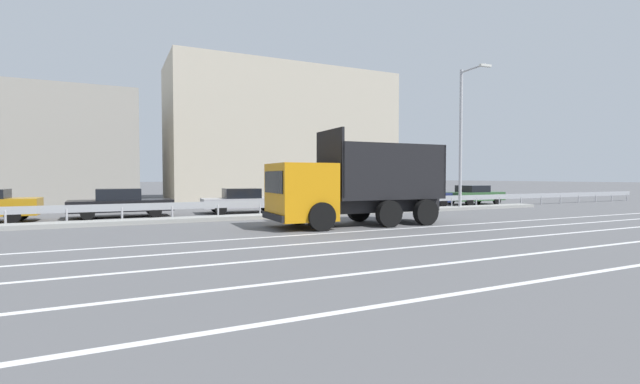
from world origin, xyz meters
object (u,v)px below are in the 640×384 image
object	(u,v)px
street_lamp_1	(463,132)
parked_car_7	(474,195)
parked_car_5	(332,198)
parked_car_4	(243,200)
dump_truck	(338,193)
parked_car_3	(121,203)
parked_car_6	(419,195)
median_road_sign	(363,190)

from	to	relation	value
street_lamp_1	parked_car_7	size ratio (longest dim) A/B	1.95
parked_car_5	parked_car_7	xyz separation A→B (m)	(11.16, -0.02, 0.01)
parked_car_4	parked_car_5	xyz separation A→B (m)	(5.26, -0.35, 0.01)
dump_truck	parked_car_5	world-z (taller)	dump_truck
parked_car_3	parked_car_4	bearing A→B (deg)	87.90
dump_truck	parked_car_6	xyz separation A→B (m)	(9.77, 7.12, -0.57)
parked_car_4	parked_car_7	distance (m)	16.42
parked_car_4	parked_car_7	bearing A→B (deg)	92.40
dump_truck	street_lamp_1	distance (m)	11.69
parked_car_3	parked_car_4	xyz separation A→B (m)	(6.02, -0.09, -0.02)
street_lamp_1	parked_car_7	xyz separation A→B (m)	(4.27, 3.28, -3.89)
parked_car_7	median_road_sign	bearing A→B (deg)	-74.93
parked_car_3	parked_car_6	distance (m)	17.48
dump_truck	parked_car_5	xyz separation A→B (m)	(3.57, 7.37, -0.62)
dump_truck	median_road_sign	bearing A→B (deg)	-39.70
parked_car_5	parked_car_4	bearing A→B (deg)	-94.39
median_road_sign	street_lamp_1	world-z (taller)	street_lamp_1
median_road_sign	parked_car_6	world-z (taller)	median_road_sign
median_road_sign	parked_car_4	xyz separation A→B (m)	(-5.50, 3.41, -0.61)
parked_car_6	dump_truck	bearing A→B (deg)	128.66
street_lamp_1	parked_car_4	bearing A→B (deg)	163.29
median_road_sign	street_lamp_1	distance (m)	7.42
street_lamp_1	dump_truck	bearing A→B (deg)	-158.73
street_lamp_1	parked_car_3	bearing A→B (deg)	168.38
median_road_sign	parked_car_7	distance (m)	11.34
parked_car_3	parked_car_4	world-z (taller)	parked_car_3
median_road_sign	parked_car_7	world-z (taller)	median_road_sign
median_road_sign	parked_car_3	distance (m)	12.05
dump_truck	parked_car_6	size ratio (longest dim) A/B	1.84
dump_truck	parked_car_5	distance (m)	8.21
parked_car_3	parked_car_4	size ratio (longest dim) A/B	1.03
dump_truck	median_road_sign	xyz separation A→B (m)	(3.82, 4.30, -0.03)
median_road_sign	parked_car_5	xyz separation A→B (m)	(-0.25, 3.07, -0.59)
parked_car_6	street_lamp_1	bearing A→B (deg)	-164.68
dump_truck	parked_car_4	xyz separation A→B (m)	(-1.69, 7.72, -0.63)
median_road_sign	parked_car_3	bearing A→B (deg)	163.09
parked_car_5	parked_car_6	distance (m)	6.20
parked_car_7	dump_truck	bearing A→B (deg)	-64.01
parked_car_4	median_road_sign	bearing A→B (deg)	61.87
parked_car_4	parked_car_5	distance (m)	5.27
street_lamp_1	median_road_sign	bearing A→B (deg)	178.00
parked_car_4	parked_car_5	world-z (taller)	parked_car_4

